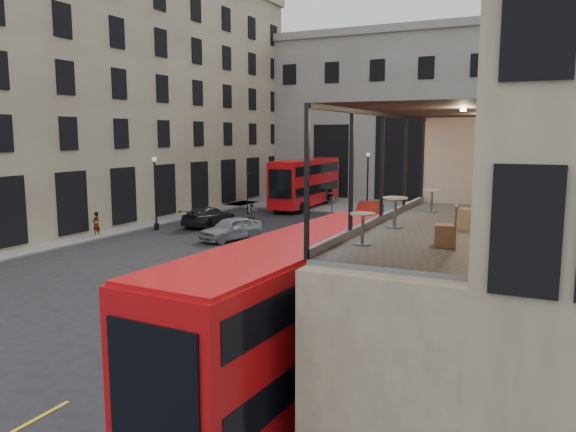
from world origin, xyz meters
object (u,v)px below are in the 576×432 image
at_px(car_a, 231,228).
at_px(car_c, 209,216).
at_px(traffic_light_near, 332,224).
at_px(pedestrian_e, 96,224).
at_px(pedestrian_c, 447,199).
at_px(bus_near, 298,311).
at_px(pedestrian_a, 252,211).
at_px(traffic_light_far, 247,187).
at_px(cafe_chair_c, 485,220).
at_px(street_lamp_a, 156,198).
at_px(cyclist, 371,235).
at_px(cafe_table_near, 363,224).
at_px(pedestrian_b, 330,198).
at_px(cafe_chair_d, 493,202).
at_px(bicycle, 311,254).
at_px(cafe_table_far, 432,197).
at_px(car_b, 369,212).
at_px(cafe_chair_a, 446,234).
at_px(cafe_chair_b, 471,217).
at_px(street_lamp_b, 367,186).
at_px(bus_far, 306,181).
at_px(cafe_table_mid, 395,207).

bearing_deg(car_a, car_c, 155.71).
bearing_deg(traffic_light_near, car_a, 151.09).
bearing_deg(pedestrian_e, pedestrian_c, 141.42).
distance_m(bus_near, pedestrian_a, 31.26).
distance_m(traffic_light_far, pedestrian_c, 19.28).
height_order(pedestrian_a, pedestrian_e, pedestrian_e).
relative_size(car_c, cafe_chair_c, 6.04).
height_order(street_lamp_a, cyclist, street_lamp_a).
xyz_separation_m(traffic_light_far, street_lamp_a, (-2.00, -10.00, -0.03)).
bearing_deg(cafe_table_near, traffic_light_near, 113.21).
height_order(pedestrian_b, cafe_chair_d, cafe_chair_d).
bearing_deg(bicycle, pedestrian_b, -1.10).
xyz_separation_m(pedestrian_e, cafe_chair_d, (26.45, -10.08, 3.99)).
relative_size(street_lamp_a, pedestrian_b, 3.23).
bearing_deg(cafe_table_far, cyclist, 112.79).
bearing_deg(car_b, bus_near, -84.69).
bearing_deg(traffic_light_far, pedestrian_b, 62.70).
relative_size(pedestrian_e, cafe_chair_c, 2.01).
bearing_deg(car_b, car_c, -154.55).
distance_m(cafe_chair_a, cafe_chair_b, 2.54).
relative_size(traffic_light_far, car_b, 0.77).
distance_m(street_lamp_b, cyclist, 16.32).
relative_size(pedestrian_c, cafe_table_far, 2.35).
bearing_deg(pedestrian_c, pedestrian_b, 3.50).
xyz_separation_m(traffic_light_far, pedestrian_b, (4.40, 8.52, -1.60)).
distance_m(street_lamp_b, pedestrian_c, 8.63).
bearing_deg(car_c, car_a, 139.23).
height_order(traffic_light_near, cafe_chair_a, cafe_chair_a).
bearing_deg(cafe_chair_c, cafe_table_far, 123.92).
height_order(pedestrian_e, cafe_table_near, cafe_table_near).
relative_size(cyclist, pedestrian_e, 0.92).
distance_m(street_lamp_a, cafe_chair_c, 30.67).
height_order(bus_far, cafe_chair_d, cafe_chair_d).
distance_m(street_lamp_a, street_lamp_b, 19.42).
distance_m(cyclist, cafe_chair_a, 23.04).
bearing_deg(car_a, bus_near, -35.73).
bearing_deg(pedestrian_b, traffic_light_far, 174.97).
relative_size(bicycle, pedestrian_e, 1.09).
height_order(cyclist, cafe_chair_a, cafe_chair_a).
bearing_deg(bus_near, car_b, 103.86).
relative_size(traffic_light_near, street_lamp_b, 0.71).
height_order(traffic_light_near, pedestrian_a, traffic_light_near).
height_order(bicycle, pedestrian_e, pedestrian_e).
relative_size(car_c, pedestrian_a, 3.20).
bearing_deg(cafe_chair_d, car_b, 115.32).
bearing_deg(pedestrian_c, pedestrian_a, 35.03).
height_order(cafe_table_near, cafe_table_mid, cafe_table_mid).
xyz_separation_m(cafe_table_mid, cafe_chair_d, (1.90, 4.67, -0.27)).
height_order(pedestrian_e, cafe_chair_b, cafe_chair_b).
height_order(cafe_chair_a, cafe_chair_b, cafe_chair_b).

